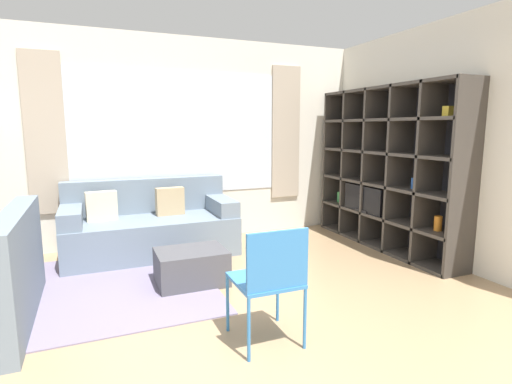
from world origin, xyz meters
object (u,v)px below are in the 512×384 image
(couch_main, at_px, (150,227))
(folding_chair, at_px, (270,275))
(shelving_unit, at_px, (388,169))
(ottoman, at_px, (191,267))

(couch_main, height_order, folding_chair, couch_main)
(shelving_unit, xyz_separation_m, couch_main, (-2.85, 0.85, -0.68))
(ottoman, bearing_deg, shelving_unit, 6.52)
(couch_main, bearing_deg, folding_chair, -79.19)
(couch_main, xyz_separation_m, ottoman, (0.23, -1.15, -0.15))
(couch_main, bearing_deg, shelving_unit, -16.55)
(couch_main, relative_size, folding_chair, 2.30)
(shelving_unit, height_order, ottoman, shelving_unit)
(shelving_unit, relative_size, couch_main, 1.18)
(ottoman, distance_m, folding_chair, 1.40)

